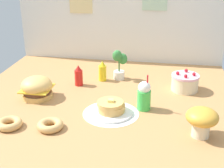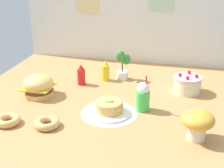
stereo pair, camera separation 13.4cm
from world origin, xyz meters
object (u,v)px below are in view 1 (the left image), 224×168
(mustard_bottle, at_px, (102,71))
(ketchup_bottle, at_px, (79,76))
(pancake_stack, at_px, (111,108))
(donut_pink_glaze, at_px, (9,123))
(burger, at_px, (37,88))
(potted_plant, at_px, (119,63))
(layer_cake, at_px, (185,82))
(donut_chocolate, at_px, (50,125))
(cream_soda_cup, at_px, (144,96))
(mushroom_stool, at_px, (202,119))

(mustard_bottle, bearing_deg, ketchup_bottle, -141.39)
(pancake_stack, relative_size, donut_pink_glaze, 1.83)
(ketchup_bottle, distance_m, donut_pink_glaze, 0.76)
(burger, distance_m, pancake_stack, 0.61)
(ketchup_bottle, relative_size, potted_plant, 0.66)
(layer_cake, distance_m, donut_chocolate, 1.12)
(mustard_bottle, relative_size, potted_plant, 0.66)
(donut_chocolate, bearing_deg, layer_cake, 41.30)
(cream_soda_cup, distance_m, donut_pink_glaze, 0.89)
(burger, bearing_deg, pancake_stack, -15.01)
(mustard_bottle, distance_m, mushroom_stool, 1.06)
(cream_soda_cup, height_order, donut_pink_glaze, cream_soda_cup)
(layer_cake, xyz_separation_m, mushroom_stool, (0.07, -0.67, 0.05))
(donut_pink_glaze, relative_size, potted_plant, 0.61)
(pancake_stack, distance_m, cream_soda_cup, 0.24)
(pancake_stack, xyz_separation_m, potted_plant, (-0.04, 0.63, 0.10))
(pancake_stack, distance_m, mustard_bottle, 0.60)
(mushroom_stool, bearing_deg, cream_soda_cup, 140.66)
(pancake_stack, relative_size, potted_plant, 1.11)
(layer_cake, xyz_separation_m, donut_pink_glaze, (-1.09, -0.76, -0.04))
(pancake_stack, height_order, mustard_bottle, mustard_bottle)
(ketchup_bottle, distance_m, potted_plant, 0.36)
(pancake_stack, bearing_deg, donut_pink_glaze, -154.47)
(donut_chocolate, bearing_deg, ketchup_bottle, 90.57)
(pancake_stack, distance_m, ketchup_bottle, 0.56)
(donut_pink_glaze, relative_size, mushroom_stool, 0.85)
(burger, bearing_deg, donut_pink_glaze, -90.88)
(layer_cake, bearing_deg, ketchup_bottle, -177.26)
(pancake_stack, bearing_deg, burger, 164.99)
(layer_cake, bearing_deg, potted_plant, 164.57)
(ketchup_bottle, relative_size, donut_chocolate, 1.08)
(pancake_stack, xyz_separation_m, donut_chocolate, (-0.34, -0.26, -0.01))
(cream_soda_cup, bearing_deg, donut_pink_glaze, -154.34)
(mustard_bottle, height_order, potted_plant, potted_plant)
(cream_soda_cup, relative_size, mushroom_stool, 1.36)
(ketchup_bottle, height_order, mushroom_stool, mushroom_stool)
(ketchup_bottle, bearing_deg, burger, -130.87)
(ketchup_bottle, relative_size, mustard_bottle, 1.00)
(potted_plant, bearing_deg, mushroom_stool, -53.34)
(layer_cake, xyz_separation_m, ketchup_bottle, (-0.85, -0.04, 0.01))
(potted_plant, distance_m, mushroom_stool, 1.02)
(burger, relative_size, layer_cake, 1.06)
(donut_pink_glaze, height_order, donut_chocolate, same)
(mustard_bottle, bearing_deg, donut_chocolate, -101.08)
(burger, relative_size, cream_soda_cup, 0.88)
(pancake_stack, distance_m, potted_plant, 0.64)
(burger, xyz_separation_m, mustard_bottle, (0.41, 0.42, 0.00))
(mustard_bottle, relative_size, cream_soda_cup, 0.67)
(mustard_bottle, relative_size, donut_pink_glaze, 1.08)
(ketchup_bottle, relative_size, cream_soda_cup, 0.67)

